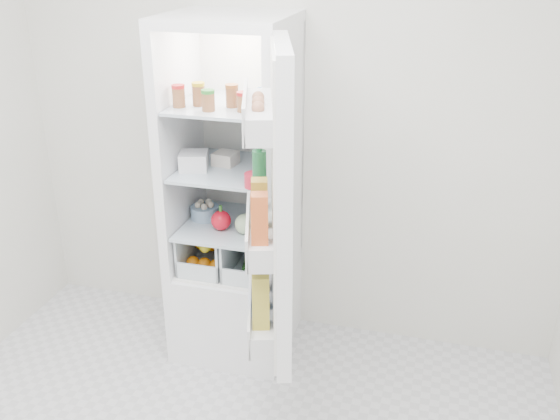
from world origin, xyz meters
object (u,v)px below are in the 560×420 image
(refrigerator, at_px, (237,232))
(red_cabbage, at_px, (262,212))
(mushroom_bowl, at_px, (205,212))
(fridge_door, at_px, (275,213))

(refrigerator, height_order, red_cabbage, refrigerator)
(refrigerator, distance_m, mushroom_bowl, 0.21)
(refrigerator, bearing_deg, red_cabbage, -18.80)
(refrigerator, distance_m, red_cabbage, 0.23)
(mushroom_bowl, height_order, fridge_door, fridge_door)
(refrigerator, height_order, mushroom_bowl, refrigerator)
(mushroom_bowl, relative_size, fridge_door, 0.11)
(red_cabbage, relative_size, fridge_door, 0.12)
(refrigerator, relative_size, red_cabbage, 11.25)
(mushroom_bowl, bearing_deg, refrigerator, 13.81)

